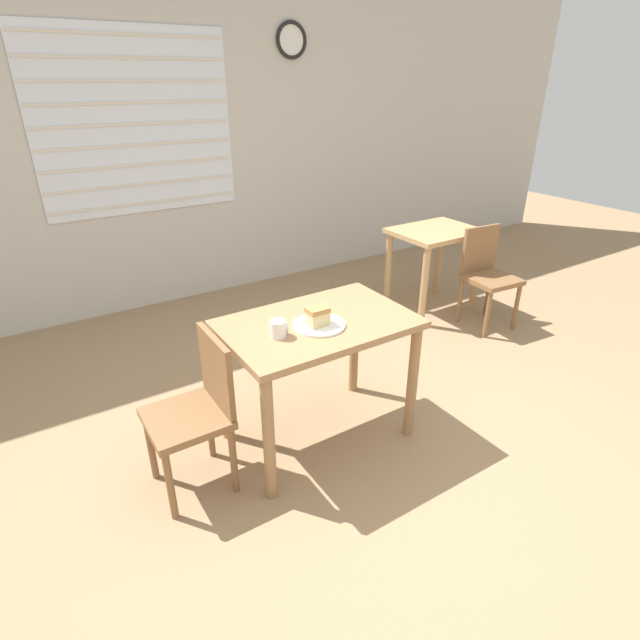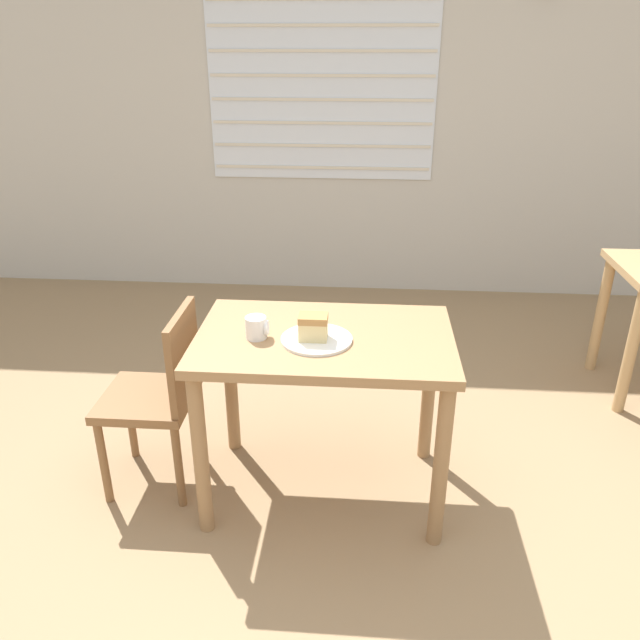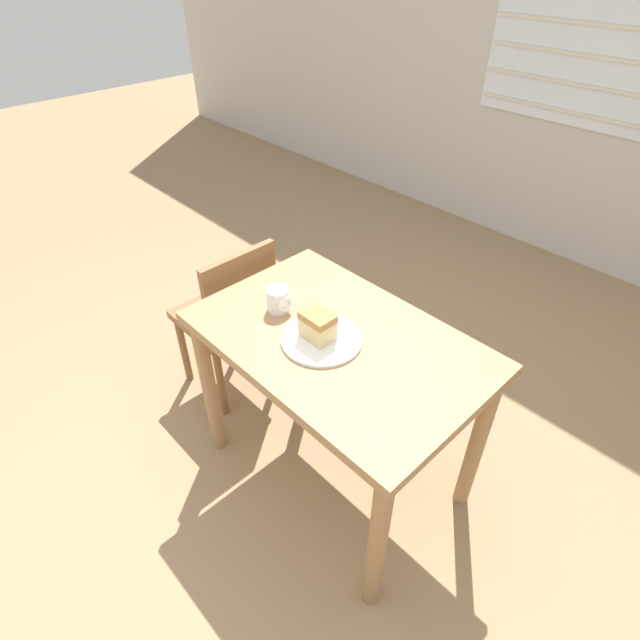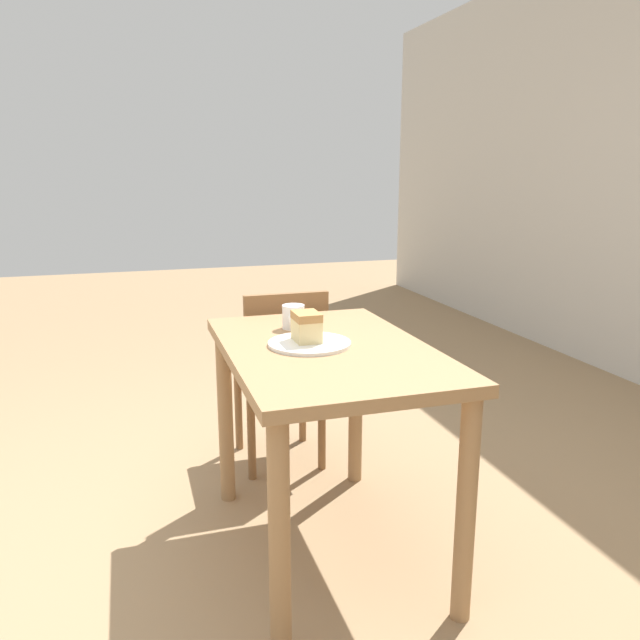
% 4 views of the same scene
% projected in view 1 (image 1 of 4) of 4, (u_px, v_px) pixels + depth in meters
% --- Properties ---
extents(ground_plane, '(14.00, 14.00, 0.00)m').
position_uv_depth(ground_plane, '(394.00, 481.00, 2.65)').
color(ground_plane, '#997A56').
extents(wall_back, '(10.00, 0.09, 2.80)m').
position_uv_depth(wall_back, '(177.00, 145.00, 4.33)').
color(wall_back, beige).
rests_on(wall_back, ground_plane).
extents(dining_table_near, '(1.02, 0.66, 0.76)m').
position_uv_depth(dining_table_near, '(318.00, 342.00, 2.72)').
color(dining_table_near, '#9E754C').
rests_on(dining_table_near, ground_plane).
extents(dining_table_far, '(0.73, 0.57, 0.74)m').
position_uv_depth(dining_table_far, '(434.00, 247.00, 4.40)').
color(dining_table_far, tan).
rests_on(dining_table_far, ground_plane).
extents(chair_near_window, '(0.38, 0.38, 0.83)m').
position_uv_depth(chair_near_window, '(198.00, 408.00, 2.47)').
color(chair_near_window, brown).
rests_on(chair_near_window, ground_plane).
extents(chair_far_corner, '(0.42, 0.42, 0.83)m').
position_uv_depth(chair_far_corner, '(487.00, 273.00, 4.17)').
color(chair_far_corner, brown).
rests_on(chair_far_corner, ground_plane).
extents(plate, '(0.28, 0.28, 0.01)m').
position_uv_depth(plate, '(319.00, 325.00, 2.61)').
color(plate, white).
rests_on(plate, dining_table_near).
extents(cake_slice, '(0.11, 0.08, 0.10)m').
position_uv_depth(cake_slice, '(318.00, 316.00, 2.58)').
color(cake_slice, '#E5CC89').
rests_on(cake_slice, plate).
extents(coffee_mug, '(0.09, 0.08, 0.09)m').
position_uv_depth(coffee_mug, '(279.00, 329.00, 2.49)').
color(coffee_mug, white).
rests_on(coffee_mug, dining_table_near).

